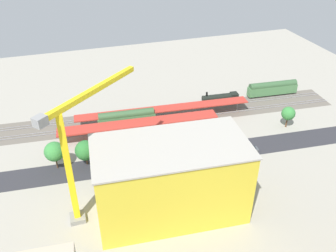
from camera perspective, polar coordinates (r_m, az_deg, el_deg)
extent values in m
plane|color=#9E998C|center=(113.40, 3.66, -2.90)|extent=(191.92, 191.92, 0.00)
cube|color=#665E54|center=(128.83, 0.64, 1.84)|extent=(120.62, 22.38, 0.01)
cube|color=#2D2D33|center=(109.27, 4.66, -4.47)|extent=(120.29, 17.78, 0.01)
cube|color=#9E9EA8|center=(131.65, 0.17, 2.65)|extent=(119.63, 8.92, 0.12)
cube|color=#9E9EA8|center=(130.46, 0.36, 2.35)|extent=(119.63, 8.92, 0.12)
cube|color=#9E9EA8|center=(127.03, 0.93, 1.46)|extent=(119.63, 8.92, 0.12)
cube|color=#9E9EA8|center=(125.85, 1.13, 1.14)|extent=(119.63, 8.92, 0.12)
cube|color=#B73328|center=(116.50, -4.56, 0.51)|extent=(52.15, 9.06, 0.49)
cylinder|color=slate|center=(122.52, 6.32, 0.94)|extent=(0.30, 0.30, 3.84)
cylinder|color=slate|center=(118.78, -0.81, 0.07)|extent=(0.30, 0.30, 3.84)
cylinder|color=slate|center=(117.01, -8.28, -0.85)|extent=(0.30, 0.30, 3.84)
cylinder|color=slate|center=(117.30, -15.85, -1.77)|extent=(0.30, 0.30, 3.84)
cube|color=#B73328|center=(123.73, -0.67, 2.75)|extent=(60.60, 8.91, 0.37)
cylinder|color=slate|center=(132.59, 10.90, 3.17)|extent=(0.30, 0.30, 4.10)
cylinder|color=slate|center=(128.05, 5.29, 2.55)|extent=(0.30, 0.30, 4.10)
cylinder|color=slate|center=(124.84, -0.66, 1.86)|extent=(0.30, 0.30, 4.10)
cylinder|color=slate|center=(123.06, -6.86, 1.13)|extent=(0.30, 0.30, 4.10)
cylinder|color=slate|center=(122.76, -13.15, 0.36)|extent=(0.30, 0.30, 4.10)
cube|color=black|center=(137.74, 8.45, 3.84)|extent=(15.19, 3.53, 1.00)
cylinder|color=black|center=(136.44, 8.00, 4.48)|extent=(12.59, 3.61, 2.71)
cube|color=black|center=(138.90, 10.39, 4.51)|extent=(2.83, 3.09, 3.56)
cylinder|color=black|center=(134.00, 6.16, 5.06)|extent=(0.70, 0.70, 1.40)
cube|color=black|center=(147.75, 16.07, 4.84)|extent=(18.10, 3.56, 0.60)
cube|color=#4C7F4C|center=(146.87, 16.18, 5.55)|extent=(20.13, 4.27, 3.47)
cylinder|color=#355935|center=(146.04, 16.30, 6.24)|extent=(19.33, 4.21, 2.81)
cube|color=black|center=(122.84, -6.50, 0.13)|extent=(17.47, 3.56, 0.60)
cube|color=#4C7F4C|center=(121.75, -6.56, 0.97)|extent=(19.44, 4.28, 3.61)
cylinder|color=#355935|center=(120.70, -6.62, 1.81)|extent=(18.67, 4.22, 2.87)
cube|color=black|center=(112.76, 13.04, -3.91)|extent=(3.55, 2.12, 0.30)
cube|color=#474C51|center=(112.44, 13.07, -3.68)|extent=(4.20, 2.26, 0.84)
cube|color=#1E2328|center=(112.04, 13.12, -3.39)|extent=(2.41, 1.86, 0.54)
cube|color=black|center=(109.83, 9.85, -4.59)|extent=(3.67, 1.94, 0.30)
cube|color=silver|center=(109.53, 9.87, -4.37)|extent=(4.35, 2.06, 0.74)
cube|color=#1E2328|center=(109.16, 9.90, -4.11)|extent=(2.47, 1.72, 0.51)
cube|color=black|center=(106.77, 5.86, -5.44)|extent=(3.86, 2.06, 0.30)
cube|color=navy|center=(106.43, 5.88, -5.20)|extent=(4.57, 2.19, 0.84)
cube|color=#1E2328|center=(105.99, 5.90, -4.88)|extent=(2.61, 1.81, 0.61)
cube|color=black|center=(104.49, 2.03, -6.23)|extent=(3.71, 2.17, 0.30)
cube|color=navy|center=(104.16, 2.04, -6.00)|extent=(4.39, 2.32, 0.76)
cube|color=#1E2328|center=(103.72, 2.05, -5.68)|extent=(2.52, 1.89, 0.69)
cube|color=black|center=(103.36, -1.77, -6.71)|extent=(3.56, 2.05, 0.30)
cube|color=silver|center=(103.01, -1.77, -6.47)|extent=(4.22, 2.18, 0.83)
cube|color=#1E2328|center=(102.56, -1.78, -6.15)|extent=(2.41, 1.80, 0.62)
cube|color=black|center=(102.00, -5.82, -7.52)|extent=(3.72, 1.76, 0.30)
cube|color=silver|center=(101.65, -5.84, -7.28)|extent=(4.43, 1.85, 0.79)
cube|color=#1E2328|center=(101.24, -5.86, -6.99)|extent=(2.49, 1.59, 0.51)
cube|color=black|center=(101.25, -10.20, -8.29)|extent=(3.65, 2.09, 0.30)
cube|color=navy|center=(100.91, -10.23, -8.05)|extent=(4.32, 2.23, 0.78)
cube|color=#1E2328|center=(100.48, -10.27, -7.76)|extent=(2.48, 1.82, 0.57)
cube|color=yellow|center=(85.11, 0.42, -8.56)|extent=(35.77, 19.86, 18.93)
cube|color=#ADA89E|center=(79.15, 0.45, -3.24)|extent=(36.42, 20.51, 0.40)
cube|color=gray|center=(91.36, -14.10, -13.91)|extent=(3.60, 3.60, 1.20)
cube|color=yellow|center=(82.05, -15.38, -7.01)|extent=(1.40, 1.40, 29.39)
cube|color=yellow|center=(80.27, -11.57, 5.63)|extent=(21.45, 19.30, 1.20)
cube|color=gray|center=(71.27, -19.61, 0.71)|extent=(3.12, 3.09, 2.00)
cube|color=black|center=(105.46, 4.97, -5.86)|extent=(9.72, 2.85, 0.50)
cube|color=white|center=(104.73, 5.58, -5.05)|extent=(7.57, 2.91, 2.85)
cube|color=silver|center=(103.62, 3.04, -5.48)|extent=(2.35, 2.49, 2.57)
cube|color=black|center=(100.72, -5.32, -8.01)|extent=(9.85, 2.61, 0.50)
cube|color=silver|center=(99.82, -4.69, -7.19)|extent=(7.48, 2.76, 2.76)
cube|color=#334C8C|center=(99.41, -7.47, -7.66)|extent=(2.48, 2.56, 2.56)
cube|color=black|center=(102.81, 2.14, -6.90)|extent=(8.53, 2.46, 0.50)
cube|color=silver|center=(101.97, 2.72, -6.04)|extent=(6.49, 2.63, 2.99)
cube|color=maroon|center=(101.22, 0.41, -6.60)|extent=(2.13, 2.48, 2.25)
cylinder|color=brown|center=(107.26, -17.23, -5.56)|extent=(0.42, 0.42, 3.84)
sphere|color=#38843D|center=(105.02, -17.56, -3.88)|extent=(5.63, 5.63, 5.63)
cylinder|color=brown|center=(127.24, 18.27, 0.58)|extent=(0.55, 0.55, 3.59)
sphere|color=#38843D|center=(125.59, 18.52, 1.89)|extent=(4.55, 4.55, 4.55)
cylinder|color=brown|center=(106.83, -12.76, -5.29)|extent=(0.39, 0.39, 2.87)
sphere|color=#2D7233|center=(104.80, -12.98, -3.78)|extent=(5.82, 5.82, 5.82)
cylinder|color=#333333|center=(100.86, -1.26, -6.04)|extent=(0.16, 0.16, 5.28)
cube|color=black|center=(98.98, -1.28, -4.63)|extent=(0.36, 0.36, 0.90)
sphere|color=yellow|center=(98.93, -1.40, -4.65)|extent=(0.20, 0.20, 0.20)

